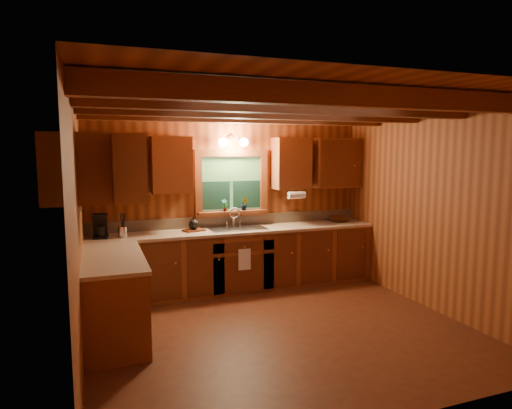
{
  "coord_description": "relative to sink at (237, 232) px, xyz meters",
  "views": [
    {
      "loc": [
        -1.94,
        -4.48,
        2.04
      ],
      "look_at": [
        0.0,
        0.8,
        1.35
      ],
      "focal_mm": 31.07,
      "sensor_mm": 36.0,
      "label": 1
    }
  ],
  "objects": [
    {
      "name": "room",
      "position": [
        0.0,
        -1.6,
        0.44
      ],
      "size": [
        4.2,
        4.2,
        4.2
      ],
      "color": "#512613",
      "rests_on": "ground"
    },
    {
      "name": "ceiling_beams",
      "position": [
        0.0,
        -1.6,
        1.63
      ],
      "size": [
        4.2,
        2.54,
        0.18
      ],
      "color": "brown",
      "rests_on": "room"
    },
    {
      "name": "base_cabinets",
      "position": [
        -0.49,
        -0.32,
        -0.43
      ],
      "size": [
        4.2,
        2.22,
        0.86
      ],
      "color": "brown",
      "rests_on": "ground"
    },
    {
      "name": "countertop",
      "position": [
        -0.48,
        -0.31,
        0.02
      ],
      "size": [
        4.2,
        2.24,
        0.04
      ],
      "color": "tan",
      "rests_on": "base_cabinets"
    },
    {
      "name": "backsplash",
      "position": [
        0.0,
        0.28,
        0.12
      ],
      "size": [
        4.2,
        0.02,
        0.16
      ],
      "primitive_type": "cube",
      "color": "tan",
      "rests_on": "room"
    },
    {
      "name": "dishwasher_panel",
      "position": [
        -1.47,
        -0.92,
        -0.43
      ],
      "size": [
        0.02,
        0.6,
        0.8
      ],
      "primitive_type": "cube",
      "color": "white",
      "rests_on": "base_cabinets"
    },
    {
      "name": "upper_cabinets",
      "position": [
        -0.56,
        -0.18,
        0.98
      ],
      "size": [
        4.19,
        1.77,
        0.78
      ],
      "color": "brown",
      "rests_on": "room"
    },
    {
      "name": "window",
      "position": [
        0.0,
        0.26,
        0.67
      ],
      "size": [
        1.12,
        0.08,
        1.0
      ],
      "color": "brown",
      "rests_on": "room"
    },
    {
      "name": "window_sill",
      "position": [
        0.0,
        0.22,
        0.26
      ],
      "size": [
        1.06,
        0.14,
        0.04
      ],
      "primitive_type": "cube",
      "color": "brown",
      "rests_on": "room"
    },
    {
      "name": "wall_sconce",
      "position": [
        0.0,
        0.14,
        1.31
      ],
      "size": [
        0.45,
        0.21,
        0.17
      ],
      "color": "black",
      "rests_on": "room"
    },
    {
      "name": "paper_towel_roll",
      "position": [
        0.92,
        -0.07,
        0.51
      ],
      "size": [
        0.27,
        0.11,
        0.11
      ],
      "primitive_type": "cylinder",
      "rotation": [
        0.0,
        1.57,
        0.0
      ],
      "color": "white",
      "rests_on": "upper_cabinets"
    },
    {
      "name": "dish_towel",
      "position": [
        0.0,
        -0.34,
        -0.34
      ],
      "size": [
        0.18,
        0.01,
        0.3
      ],
      "primitive_type": "cube",
      "color": "white",
      "rests_on": "base_cabinets"
    },
    {
      "name": "sink",
      "position": [
        0.0,
        0.0,
        0.0
      ],
      "size": [
        0.82,
        0.48,
        0.43
      ],
      "color": "silver",
      "rests_on": "countertop"
    },
    {
      "name": "coffee_maker",
      "position": [
        -1.88,
        -0.01,
        0.2
      ],
      "size": [
        0.18,
        0.23,
        0.31
      ],
      "rotation": [
        0.0,
        0.0,
        -0.15
      ],
      "color": "black",
      "rests_on": "countertop"
    },
    {
      "name": "utensil_crock",
      "position": [
        -1.61,
        -0.09,
        0.12
      ],
      "size": [
        0.11,
        0.11,
        0.32
      ],
      "rotation": [
        0.0,
        0.0,
        -0.41
      ],
      "color": "silver",
      "rests_on": "countertop"
    },
    {
      "name": "cutting_board",
      "position": [
        -0.64,
        0.04,
        0.06
      ],
      "size": [
        0.33,
        0.27,
        0.03
      ],
      "primitive_type": "cube",
      "rotation": [
        0.0,
        0.0,
        0.29
      ],
      "color": "#562612",
      "rests_on": "countertop"
    },
    {
      "name": "teakettle",
      "position": [
        -0.64,
        0.04,
        0.14
      ],
      "size": [
        0.14,
        0.14,
        0.18
      ],
      "rotation": [
        0.0,
        0.0,
        0.17
      ],
      "color": "black",
      "rests_on": "cutting_board"
    },
    {
      "name": "wicker_basket",
      "position": [
        1.74,
        0.06,
        0.09
      ],
      "size": [
        0.43,
        0.43,
        0.08
      ],
      "primitive_type": "imported",
      "rotation": [
        0.0,
        0.0,
        -0.36
      ],
      "color": "#48230C",
      "rests_on": "countertop"
    },
    {
      "name": "potted_plant_left",
      "position": [
        -0.13,
        0.19,
        0.38
      ],
      "size": [
        0.11,
        0.09,
        0.18
      ],
      "primitive_type": "imported",
      "rotation": [
        0.0,
        0.0,
        -0.28
      ],
      "color": "#562612",
      "rests_on": "window_sill"
    },
    {
      "name": "potted_plant_right",
      "position": [
        0.18,
        0.19,
        0.38
      ],
      "size": [
        0.13,
        0.12,
        0.19
      ],
      "primitive_type": "imported",
      "rotation": [
        0.0,
        0.0,
        -0.41
      ],
      "color": "#562612",
      "rests_on": "window_sill"
    }
  ]
}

